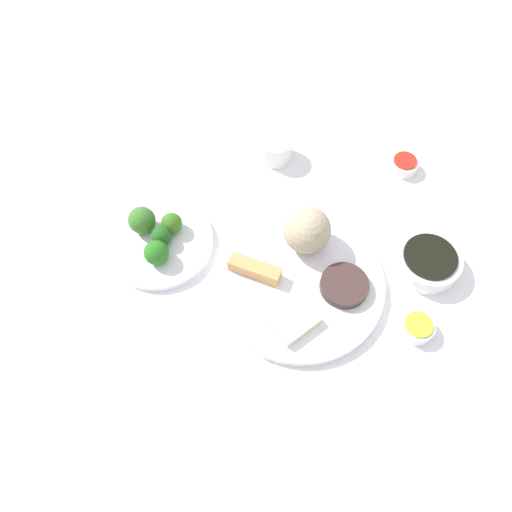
% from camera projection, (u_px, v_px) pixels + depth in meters
% --- Properties ---
extents(tabletop, '(2.20, 2.20, 0.02)m').
position_uv_depth(tabletop, '(298.00, 263.00, 0.88)').
color(tabletop, white).
rests_on(tabletop, ground).
extents(main_plate, '(0.30, 0.30, 0.02)m').
position_uv_depth(main_plate, '(298.00, 282.00, 0.84)').
color(main_plate, white).
rests_on(main_plate, tabletop).
extents(rice_scoop, '(0.08, 0.08, 0.08)m').
position_uv_depth(rice_scoop, '(307.00, 230.00, 0.84)').
color(rice_scoop, tan).
rests_on(rice_scoop, main_plate).
extents(spring_roll, '(0.09, 0.08, 0.03)m').
position_uv_depth(spring_roll, '(255.00, 269.00, 0.83)').
color(spring_roll, tan).
rests_on(spring_roll, main_plate).
extents(crab_rangoon_wonton, '(0.07, 0.08, 0.02)m').
position_uv_depth(crab_rangoon_wonton, '(292.00, 319.00, 0.79)').
color(crab_rangoon_wonton, beige).
rests_on(crab_rangoon_wonton, main_plate).
extents(stir_fry_heap, '(0.08, 0.08, 0.02)m').
position_uv_depth(stir_fry_heap, '(344.00, 285.00, 0.82)').
color(stir_fry_heap, '#3F2B28').
rests_on(stir_fry_heap, main_plate).
extents(broccoli_plate, '(0.19, 0.19, 0.01)m').
position_uv_depth(broccoli_plate, '(161.00, 243.00, 0.88)').
color(broccoli_plate, white).
rests_on(broccoli_plate, tabletop).
extents(broccoli_floret_0, '(0.04, 0.04, 0.04)m').
position_uv_depth(broccoli_floret_0, '(162.00, 236.00, 0.86)').
color(broccoli_floret_0, '#1F571B').
rests_on(broccoli_floret_0, broccoli_plate).
extents(broccoli_floret_1, '(0.04, 0.04, 0.04)m').
position_uv_depth(broccoli_floret_1, '(156.00, 253.00, 0.84)').
color(broccoli_floret_1, '#27701D').
rests_on(broccoli_floret_1, broccoli_plate).
extents(broccoli_floret_2, '(0.05, 0.05, 0.05)m').
position_uv_depth(broccoli_floret_2, '(142.00, 220.00, 0.87)').
color(broccoli_floret_2, '#397327').
rests_on(broccoli_floret_2, broccoli_plate).
extents(broccoli_floret_3, '(0.04, 0.04, 0.04)m').
position_uv_depth(broccoli_floret_3, '(172.00, 223.00, 0.87)').
color(broccoli_floret_3, '#396F1C').
rests_on(broccoli_floret_3, broccoli_plate).
extents(soy_sauce_bowl, '(0.11, 0.11, 0.04)m').
position_uv_depth(soy_sauce_bowl, '(427.00, 262.00, 0.85)').
color(soy_sauce_bowl, white).
rests_on(soy_sauce_bowl, tabletop).
extents(soy_sauce_bowl_liquid, '(0.09, 0.09, 0.00)m').
position_uv_depth(soy_sauce_bowl_liquid, '(431.00, 257.00, 0.83)').
color(soy_sauce_bowl_liquid, black).
rests_on(soy_sauce_bowl_liquid, soy_sauce_bowl).
extents(sauce_ramekin_hot_mustard, '(0.06, 0.06, 0.02)m').
position_uv_depth(sauce_ramekin_hot_mustard, '(417.00, 328.00, 0.79)').
color(sauce_ramekin_hot_mustard, white).
rests_on(sauce_ramekin_hot_mustard, tabletop).
extents(sauce_ramekin_hot_mustard_liquid, '(0.05, 0.05, 0.00)m').
position_uv_depth(sauce_ramekin_hot_mustard_liquid, '(419.00, 325.00, 0.78)').
color(sauce_ramekin_hot_mustard_liquid, yellow).
rests_on(sauce_ramekin_hot_mustard_liquid, sauce_ramekin_hot_mustard).
extents(sauce_ramekin_sweet_and_sour, '(0.06, 0.06, 0.02)m').
position_uv_depth(sauce_ramekin_sweet_and_sour, '(403.00, 165.00, 0.97)').
color(sauce_ramekin_sweet_and_sour, white).
rests_on(sauce_ramekin_sweet_and_sour, tabletop).
extents(sauce_ramekin_sweet_and_sour_liquid, '(0.05, 0.05, 0.00)m').
position_uv_depth(sauce_ramekin_sweet_and_sour_liquid, '(405.00, 161.00, 0.96)').
color(sauce_ramekin_sweet_and_sour_liquid, red).
rests_on(sauce_ramekin_sweet_and_sour_liquid, sauce_ramekin_sweet_and_sour).
extents(teacup, '(0.07, 0.07, 0.05)m').
position_uv_depth(teacup, '(275.00, 148.00, 0.98)').
color(teacup, white).
rests_on(teacup, tabletop).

